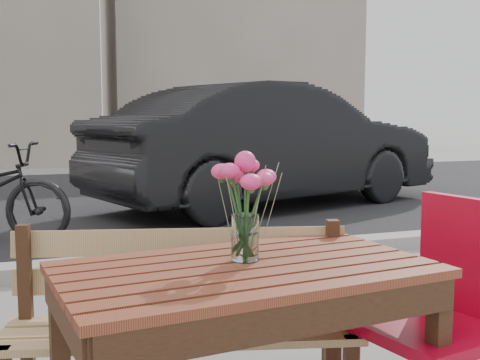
% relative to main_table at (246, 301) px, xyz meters
% --- Properties ---
extents(street, '(30.00, 8.12, 0.12)m').
position_rel_main_table_xyz_m(street, '(0.03, 4.87, -0.58)').
color(street, black).
rests_on(street, ground).
extents(backdrop_buildings, '(15.50, 4.00, 8.00)m').
position_rel_main_table_xyz_m(backdrop_buildings, '(0.20, 14.21, 2.99)').
color(backdrop_buildings, gray).
rests_on(backdrop_buildings, ground).
extents(main_table, '(1.26, 0.82, 0.74)m').
position_rel_main_table_xyz_m(main_table, '(0.00, 0.00, 0.00)').
color(main_table, '#5A2117').
rests_on(main_table, ground).
extents(main_bench, '(1.38, 0.72, 0.82)m').
position_rel_main_table_xyz_m(main_bench, '(-0.11, 0.40, -0.12)').
color(main_bench, '#A37F54').
rests_on(main_bench, ground).
extents(red_chair, '(0.53, 0.53, 0.92)m').
position_rel_main_table_xyz_m(red_chair, '(0.75, -0.06, -0.08)').
color(red_chair, '#A7051E').
rests_on(red_chair, ground).
extents(main_vase, '(0.20, 0.20, 0.36)m').
position_rel_main_table_xyz_m(main_vase, '(0.02, 0.06, 0.35)').
color(main_vase, white).
rests_on(main_vase, main_table).
extents(parked_car, '(5.12, 3.07, 1.59)m').
position_rel_main_table_xyz_m(parked_car, '(2.38, 5.54, 0.18)').
color(parked_car, black).
rests_on(parked_car, ground).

